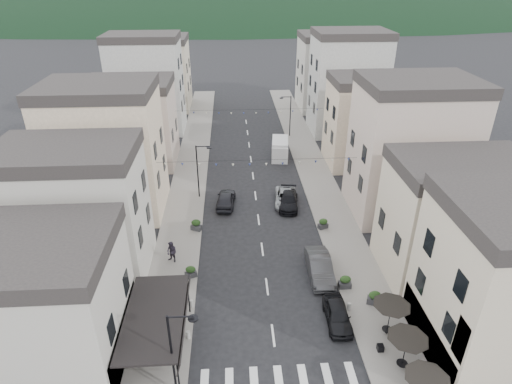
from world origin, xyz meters
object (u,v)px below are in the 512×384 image
parked_car_d (288,200)px  parked_car_e (226,199)px  parked_car_a (337,314)px  parked_car_b (320,267)px  delivery_van (280,148)px  pedestrian_a (176,296)px  pedestrian_b (172,252)px  parked_car_c (286,198)px

parked_car_d → parked_car_e: size_ratio=1.06×
parked_car_a → parked_car_d: 16.57m
parked_car_b → parked_car_d: bearing=95.9°
parked_car_b → parked_car_d: size_ratio=1.06×
parked_car_d → delivery_van: bearing=94.9°
parked_car_e → pedestrian_a: size_ratio=2.91×
parked_car_d → parked_car_e: parked_car_e is taller
pedestrian_b → parked_car_d: bearing=71.2°
parked_car_e → pedestrian_a: (-3.63, -14.67, 0.13)m
parked_car_c → pedestrian_b: (-10.76, -9.58, 0.41)m
parked_car_d → pedestrian_a: pedestrian_a is taller
parked_car_d → pedestrian_b: 14.15m
parked_car_b → delivery_van: 24.48m
parked_car_a → parked_car_b: parked_car_b is taller
parked_car_c → parked_car_e: bearing=-173.2°
parked_car_c → parked_car_d: bearing=-66.2°
parked_car_e → pedestrian_b: pedestrian_b is taller
parked_car_b → pedestrian_a: 11.51m
pedestrian_a → pedestrian_b: bearing=70.7°
parked_car_b → parked_car_c: size_ratio=1.05×
pedestrian_a → parked_car_e: bearing=47.5°
parked_car_e → parked_car_a: bearing=120.4°
delivery_van → pedestrian_a: (-10.68, -27.22, -0.32)m
parked_car_a → delivery_van: (-0.76, 29.62, 0.52)m
parked_car_c → pedestrian_b: size_ratio=2.51×
parked_car_d → parked_car_b: bearing=-77.3°
parked_car_b → parked_car_e: 14.11m
parked_car_c → delivery_van: (0.77, 12.45, 0.54)m
pedestrian_a → pedestrian_b: 5.26m
parked_car_e → pedestrian_a: pedestrian_a is taller
parked_car_e → parked_car_d: bearing=-179.0°
pedestrian_a → delivery_van: bearing=40.0°
parked_car_d → pedestrian_b: bearing=-133.5°
parked_car_b → delivery_van: bearing=91.7°
parked_car_d → pedestrian_a: 17.37m
parked_car_b → delivery_van: delivery_van is taller
parked_car_a → delivery_van: size_ratio=0.76×
parked_car_c → delivery_van: bearing=92.4°
delivery_van → parked_car_b: bearing=-82.1°
parked_car_e → pedestrian_a: bearing=81.9°
parked_car_c → parked_car_d: parked_car_d is taller
parked_car_d → pedestrian_b: (-10.97, -8.93, 0.39)m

